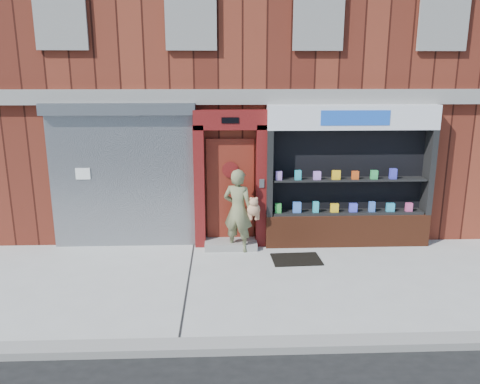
{
  "coord_description": "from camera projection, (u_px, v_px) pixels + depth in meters",
  "views": [
    {
      "loc": [
        -0.93,
        -7.7,
        3.58
      ],
      "look_at": [
        -0.58,
        1.0,
        1.4
      ],
      "focal_mm": 35.0,
      "sensor_mm": 36.0,
      "label": 1
    }
  ],
  "objects": [
    {
      "name": "shutter_bay",
      "position": [
        122.0,
        167.0,
        9.7
      ],
      "size": [
        3.1,
        0.3,
        3.04
      ],
      "color": "gray",
      "rests_on": "ground"
    },
    {
      "name": "woman",
      "position": [
        239.0,
        210.0,
        9.63
      ],
      "size": [
        0.83,
        0.64,
        1.74
      ],
      "color": "#696D47",
      "rests_on": "ground"
    },
    {
      "name": "pharmacy_bay",
      "position": [
        349.0,
        183.0,
        9.86
      ],
      "size": [
        3.5,
        0.41,
        3.0
      ],
      "color": "#5F2A16",
      "rests_on": "ground"
    },
    {
      "name": "ground",
      "position": [
        275.0,
        281.0,
        8.37
      ],
      "size": [
        80.0,
        80.0,
        0.0
      ],
      "primitive_type": "plane",
      "color": "#9E9E99",
      "rests_on": "ground"
    },
    {
      "name": "curb",
      "position": [
        293.0,
        345.0,
        6.27
      ],
      "size": [
        60.0,
        0.3,
        0.12
      ],
      "primitive_type": "cube",
      "color": "gray",
      "rests_on": "ground"
    },
    {
      "name": "red_door_bay",
      "position": [
        230.0,
        179.0,
        9.79
      ],
      "size": [
        1.52,
        0.58,
        2.9
      ],
      "color": "#500D0E",
      "rests_on": "ground"
    },
    {
      "name": "doormat",
      "position": [
        296.0,
        259.0,
        9.32
      ],
      "size": [
        0.99,
        0.71,
        0.02
      ],
      "primitive_type": "cube",
      "rotation": [
        0.0,
        0.0,
        0.04
      ],
      "color": "black",
      "rests_on": "ground"
    },
    {
      "name": "building",
      "position": [
        253.0,
        60.0,
        13.21
      ],
      "size": [
        12.0,
        8.16,
        8.0
      ],
      "color": "#4F1B12",
      "rests_on": "ground"
    }
  ]
}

